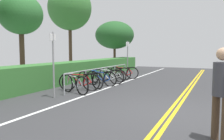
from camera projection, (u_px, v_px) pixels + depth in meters
ground_plane at (171, 114)px, 6.05m from camera, size 32.06×12.50×0.05m
centre_line_yellow_inner at (174, 114)px, 6.02m from camera, size 28.85×0.10×0.00m
centre_line_yellow_outer at (168, 113)px, 6.08m from camera, size 28.85×0.10×0.00m
bike_lane_stripe_white at (69, 101)px, 7.45m from camera, size 28.85×0.12×0.00m
bike_rack at (102, 72)px, 11.07m from camera, size 6.09×0.05×0.83m
bicycle_0 at (74, 84)px, 8.82m from camera, size 0.66×1.64×0.76m
bicycle_1 at (79, 82)px, 9.44m from camera, size 0.66×1.70×0.77m
bicycle_2 at (90, 80)px, 10.16m from camera, size 0.68×1.67×0.77m
bicycle_3 at (101, 78)px, 10.71m from camera, size 0.46×1.71×0.74m
bicycle_4 at (107, 76)px, 11.29m from camera, size 0.46×1.75×0.79m
bicycle_5 at (112, 75)px, 12.14m from camera, size 0.46×1.63×0.69m
bicycle_6 at (115, 73)px, 12.82m from camera, size 0.58×1.78×0.75m
bicycle_7 at (124, 73)px, 13.28m from camera, size 0.58×1.68×0.74m
pedestrian at (222, 88)px, 4.09m from camera, size 0.42×0.32×1.74m
sign_post_near at (53, 59)px, 7.90m from camera, size 0.36×0.06×2.31m
sign_post_far at (128, 55)px, 14.02m from camera, size 0.36×0.08×2.23m
hedge_backdrop at (83, 70)px, 13.29m from camera, size 15.04×1.22×1.04m
tree_mid at (21, 15)px, 10.95m from camera, size 2.11×2.11×4.38m
tree_far_right at (70, 8)px, 15.28m from camera, size 2.93×2.93×6.00m
tree_extra at (115, 35)px, 19.05m from camera, size 3.26×3.26×4.07m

